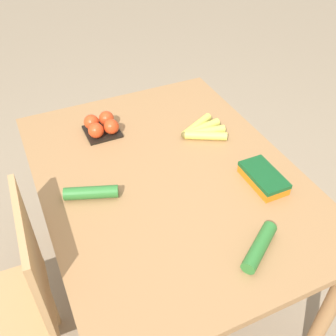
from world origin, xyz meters
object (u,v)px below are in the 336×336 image
cucumber_far (259,247)px  cucumber_near (91,192)px  tomato_pack (101,125)px  carrot_bag (264,177)px  banana_bunch (202,130)px  chair (13,311)px

cucumber_far → cucumber_near: bearing=42.0°
tomato_pack → carrot_bag: size_ratio=0.75×
tomato_pack → cucumber_far: tomato_pack is taller
cucumber_near → banana_bunch: bearing=-72.2°
chair → banana_bunch: chair is taller
chair → cucumber_near: bearing=115.4°
chair → carrot_bag: (-0.04, -0.96, 0.30)m
chair → tomato_pack: (0.52, -0.52, 0.31)m
banana_bunch → cucumber_far: size_ratio=1.06×
chair → tomato_pack: chair is taller
carrot_bag → cucumber_far: bearing=142.9°
banana_bunch → tomato_pack: (0.19, 0.39, 0.02)m
banana_bunch → cucumber_far: cucumber_far is taller
chair → carrot_bag: 1.01m
chair → cucumber_near: chair is taller
chair → carrot_bag: bearing=89.8°
cucumber_near → cucumber_far: same height
banana_bunch → tomato_pack: size_ratio=1.35×
chair → banana_bunch: size_ratio=4.65×
cucumber_near → tomato_pack: bearing=-23.0°
chair → cucumber_far: bearing=71.1°
banana_bunch → tomato_pack: bearing=64.0°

